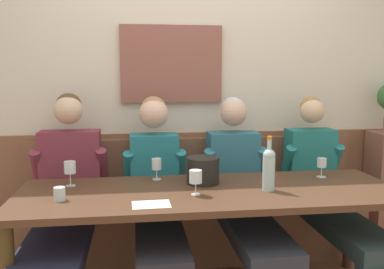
# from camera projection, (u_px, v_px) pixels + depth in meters

# --- Properties ---
(room_wall_back) EXTENTS (6.80, 0.12, 2.80)m
(room_wall_back) POSITION_uv_depth(u_px,v_px,m) (191.00, 81.00, 3.46)
(room_wall_back) COLOR beige
(room_wall_back) RESTS_ON ground
(wood_wainscot_panel) EXTENTS (6.80, 0.03, 0.98)m
(wood_wainscot_panel) POSITION_uv_depth(u_px,v_px,m) (192.00, 190.00, 3.53)
(wood_wainscot_panel) COLOR brown
(wood_wainscot_panel) RESTS_ON ground
(wall_bench) EXTENTS (2.69, 0.42, 0.94)m
(wall_bench) POSITION_uv_depth(u_px,v_px,m) (195.00, 223.00, 3.36)
(wall_bench) COLOR brown
(wall_bench) RESTS_ON ground
(dining_table) EXTENTS (2.39, 0.83, 0.74)m
(dining_table) POSITION_uv_depth(u_px,v_px,m) (211.00, 201.00, 2.64)
(dining_table) COLOR #4A2F1E
(dining_table) RESTS_ON ground
(person_center_left_seat) EXTENTS (0.54, 1.26, 1.32)m
(person_center_left_seat) POSITION_uv_depth(u_px,v_px,m) (64.00, 198.00, 2.83)
(person_center_left_seat) COLOR #2F3435
(person_center_left_seat) RESTS_ON ground
(person_right_seat) EXTENTS (0.47, 1.27, 1.29)m
(person_right_seat) POSITION_uv_depth(u_px,v_px,m) (157.00, 191.00, 2.93)
(person_right_seat) COLOR #34303E
(person_right_seat) RESTS_ON ground
(person_left_seat) EXTENTS (0.49, 1.26, 1.28)m
(person_left_seat) POSITION_uv_depth(u_px,v_px,m) (243.00, 191.00, 3.01)
(person_left_seat) COLOR #2C2734
(person_left_seat) RESTS_ON ground
(person_center_right_seat) EXTENTS (0.47, 1.26, 1.28)m
(person_center_right_seat) POSITION_uv_depth(u_px,v_px,m) (328.00, 190.00, 3.08)
(person_center_right_seat) COLOR #283341
(person_center_right_seat) RESTS_ON ground
(ice_bucket) EXTENTS (0.22, 0.22, 0.17)m
(ice_bucket) POSITION_uv_depth(u_px,v_px,m) (203.00, 170.00, 2.77)
(ice_bucket) COLOR black
(ice_bucket) RESTS_ON dining_table
(wine_bottle_amber_mid) EXTENTS (0.08, 0.08, 0.34)m
(wine_bottle_amber_mid) POSITION_uv_depth(u_px,v_px,m) (269.00, 168.00, 2.59)
(wine_bottle_amber_mid) COLOR #ABC4C6
(wine_bottle_amber_mid) RESTS_ON dining_table
(wine_glass_mid_left) EXTENTS (0.08, 0.08, 0.15)m
(wine_glass_mid_left) POSITION_uv_depth(u_px,v_px,m) (196.00, 177.00, 2.50)
(wine_glass_mid_left) COLOR silver
(wine_glass_mid_left) RESTS_ON dining_table
(wine_glass_left_end) EXTENTS (0.07, 0.07, 0.16)m
(wine_glass_left_end) POSITION_uv_depth(u_px,v_px,m) (70.00, 169.00, 2.70)
(wine_glass_left_end) COLOR silver
(wine_glass_left_end) RESTS_ON dining_table
(wine_glass_by_bottle) EXTENTS (0.07, 0.07, 0.15)m
(wine_glass_by_bottle) POSITION_uv_depth(u_px,v_px,m) (157.00, 165.00, 2.87)
(wine_glass_by_bottle) COLOR silver
(wine_glass_by_bottle) RESTS_ON dining_table
(wine_glass_mid_right) EXTENTS (0.06, 0.06, 0.13)m
(wine_glass_mid_right) POSITION_uv_depth(u_px,v_px,m) (322.00, 164.00, 2.94)
(wine_glass_mid_right) COLOR silver
(wine_glass_mid_right) RESTS_ON dining_table
(water_tumbler_right) EXTENTS (0.07, 0.07, 0.08)m
(water_tumbler_right) POSITION_uv_depth(u_px,v_px,m) (60.00, 194.00, 2.40)
(water_tumbler_right) COLOR silver
(water_tumbler_right) RESTS_ON dining_table
(tasting_sheet_left_guest) EXTENTS (0.21, 0.16, 0.00)m
(tasting_sheet_left_guest) POSITION_uv_depth(u_px,v_px,m) (151.00, 204.00, 2.33)
(tasting_sheet_left_guest) COLOR white
(tasting_sheet_left_guest) RESTS_ON dining_table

